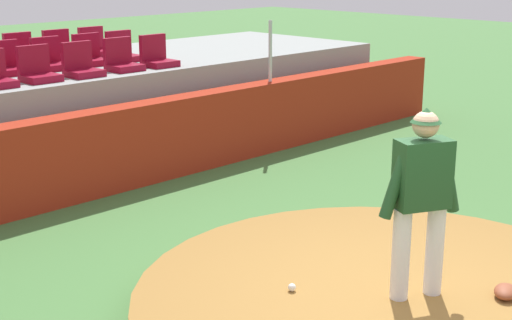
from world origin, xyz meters
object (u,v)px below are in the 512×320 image
at_px(fielding_glove, 506,292).
at_px(stadium_chair_19, 60,50).
at_px(stadium_chair_11, 49,60).
at_px(stadium_chair_18, 21,54).
at_px(pitcher, 422,190).
at_px(stadium_chair_10, 7,64).
at_px(stadium_chair_4, 81,66).
at_px(stadium_chair_6, 157,57).
at_px(stadium_chair_12, 90,55).
at_px(baseball, 292,287).
at_px(stadium_chair_3, 37,70).
at_px(stadium_chair_20, 95,47).
at_px(stadium_chair_13, 122,52).
at_px(stadium_chair_5, 122,60).

relative_size(fielding_glove, stadium_chair_19, 0.60).
relative_size(stadium_chair_11, stadium_chair_18, 1.00).
relative_size(pitcher, stadium_chair_10, 3.43).
relative_size(fielding_glove, stadium_chair_4, 0.60).
relative_size(stadium_chair_6, stadium_chair_12, 1.00).
bearing_deg(baseball, stadium_chair_11, 78.13).
height_order(pitcher, stadium_chair_19, stadium_chair_19).
height_order(fielding_glove, stadium_chair_19, stadium_chair_19).
bearing_deg(fielding_glove, stadium_chair_3, -107.54).
relative_size(stadium_chair_12, stadium_chair_19, 1.00).
relative_size(pitcher, stadium_chair_11, 3.43).
bearing_deg(stadium_chair_20, stadium_chair_12, 53.03).
height_order(baseball, stadium_chair_6, stadium_chair_6).
relative_size(stadium_chair_3, stadium_chair_18, 1.00).
relative_size(fielding_glove, stadium_chair_6, 0.60).
distance_m(stadium_chair_4, stadium_chair_11, 0.91).
relative_size(stadium_chair_11, stadium_chair_13, 1.00).
height_order(stadium_chair_11, stadium_chair_20, same).
relative_size(pitcher, stadium_chair_4, 3.43).
bearing_deg(stadium_chair_6, fielding_glove, 77.78).
xyz_separation_m(pitcher, stadium_chair_20, (2.05, 8.07, 0.38)).
height_order(stadium_chair_11, stadium_chair_13, same).
distance_m(stadium_chair_4, stadium_chair_12, 1.18).
xyz_separation_m(stadium_chair_13, stadium_chair_19, (-0.64, 0.91, 0.00)).
distance_m(baseball, stadium_chair_11, 6.57).
height_order(fielding_glove, stadium_chair_4, stadium_chair_4).
bearing_deg(pitcher, baseball, 157.43).
bearing_deg(stadium_chair_4, stadium_chair_12, -129.33).
relative_size(stadium_chair_6, stadium_chair_11, 1.00).
distance_m(stadium_chair_3, stadium_chair_11, 1.10).
xyz_separation_m(stadium_chair_6, stadium_chair_12, (-0.66, 0.90, 0.00)).
bearing_deg(stadium_chair_20, stadium_chair_10, 23.11).
bearing_deg(stadium_chair_4, stadium_chair_3, -4.42).
bearing_deg(stadium_chair_4, stadium_chair_20, -128.16).
relative_size(stadium_chair_12, stadium_chair_18, 1.00).
height_order(fielding_glove, stadium_chair_10, stadium_chair_10).
relative_size(stadium_chair_3, stadium_chair_12, 1.00).
bearing_deg(pitcher, fielding_glove, -21.14).
relative_size(pitcher, stadium_chair_5, 3.43).
bearing_deg(stadium_chair_3, pitcher, 90.78).
height_order(stadium_chair_11, stadium_chair_19, same).
bearing_deg(stadium_chair_6, stadium_chair_11, -32.66).
distance_m(stadium_chair_11, stadium_chair_12, 0.74).
bearing_deg(stadium_chair_4, stadium_chair_5, -176.72).
height_order(fielding_glove, stadium_chair_5, stadium_chair_5).
bearing_deg(stadium_chair_12, pitcher, 79.31).
height_order(baseball, stadium_chair_19, stadium_chair_19).
distance_m(stadium_chair_5, stadium_chair_12, 0.87).
distance_m(pitcher, baseball, 1.46).
xyz_separation_m(stadium_chair_3, stadium_chair_18, (0.72, 1.79, 0.00)).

